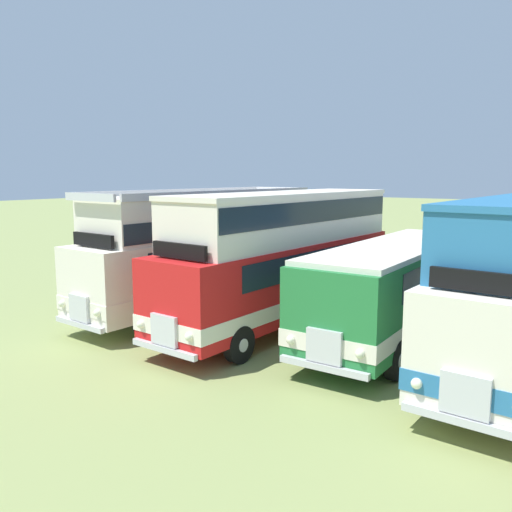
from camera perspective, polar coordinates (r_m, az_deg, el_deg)
The scene contains 3 objects.
bus_first_in_row at distance 20.14m, azimuth -5.36°, elevation 1.01°, with size 3.16×11.15×4.52m.
bus_second_in_row at distance 17.72m, azimuth 3.13°, elevation 0.33°, with size 3.09×10.90×4.49m.
bus_third_in_row at distance 16.81m, azimuth 14.95°, elevation -2.92°, with size 2.66×9.76×2.99m.
Camera 1 is at (-0.07, -15.23, 5.07)m, focal length 37.13 mm.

